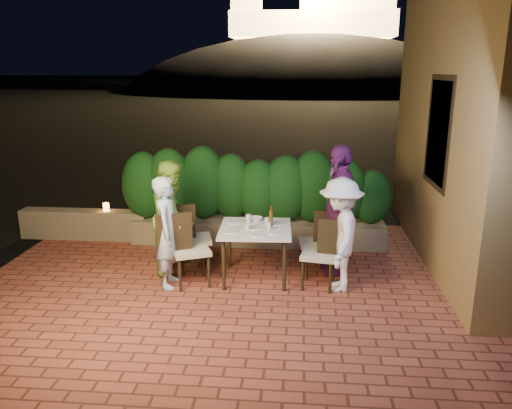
# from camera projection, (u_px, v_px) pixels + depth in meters

# --- Properties ---
(ground) EXTENTS (400.00, 400.00, 0.00)m
(ground) POSITION_uv_depth(u_px,v_px,m) (226.00, 306.00, 6.24)
(ground) COLOR black
(ground) RESTS_ON ground
(terrace_floor) EXTENTS (7.00, 6.00, 0.15)m
(terrace_floor) POSITION_uv_depth(u_px,v_px,m) (231.00, 293.00, 6.74)
(terrace_floor) COLOR brown
(terrace_floor) RESTS_ON ground
(building_wall) EXTENTS (1.60, 5.00, 5.00)m
(building_wall) POSITION_uv_depth(u_px,v_px,m) (490.00, 94.00, 7.19)
(building_wall) COLOR #A07C3F
(building_wall) RESTS_ON ground
(window_pane) EXTENTS (0.08, 1.00, 1.40)m
(window_pane) POSITION_uv_depth(u_px,v_px,m) (441.00, 132.00, 6.91)
(window_pane) COLOR black
(window_pane) RESTS_ON building_wall
(window_frame) EXTENTS (0.06, 1.15, 1.55)m
(window_frame) POSITION_uv_depth(u_px,v_px,m) (440.00, 132.00, 6.91)
(window_frame) COLOR black
(window_frame) RESTS_ON building_wall
(planter) EXTENTS (4.20, 0.55, 0.40)m
(planter) POSITION_uv_depth(u_px,v_px,m) (257.00, 232.00, 8.38)
(planter) COLOR #78694C
(planter) RESTS_ON ground
(hedge) EXTENTS (4.00, 0.70, 1.10)m
(hedge) POSITION_uv_depth(u_px,v_px,m) (257.00, 189.00, 8.18)
(hedge) COLOR #103A11
(hedge) RESTS_ON planter
(parapet) EXTENTS (2.20, 0.30, 0.50)m
(parapet) POSITION_uv_depth(u_px,v_px,m) (85.00, 224.00, 8.62)
(parapet) COLOR #78694C
(parapet) RESTS_ON ground
(hill) EXTENTS (52.00, 40.00, 22.00)m
(hill) POSITION_uv_depth(u_px,v_px,m) (309.00, 123.00, 64.76)
(hill) COLOR black
(hill) RESTS_ON ground
(fortress) EXTENTS (26.00, 8.00, 8.00)m
(fortress) POSITION_uv_depth(u_px,v_px,m) (313.00, 3.00, 60.93)
(fortress) COLOR #FFCC7A
(fortress) RESTS_ON hill
(dining_table) EXTENTS (1.01, 1.01, 0.75)m
(dining_table) POSITION_uv_depth(u_px,v_px,m) (255.00, 253.00, 6.93)
(dining_table) COLOR white
(dining_table) RESTS_ON ground
(plate_nw) EXTENTS (0.19, 0.19, 0.01)m
(plate_nw) POSITION_uv_depth(u_px,v_px,m) (232.00, 232.00, 6.64)
(plate_nw) COLOR white
(plate_nw) RESTS_ON dining_table
(plate_sw) EXTENTS (0.20, 0.20, 0.01)m
(plate_sw) POSITION_uv_depth(u_px,v_px,m) (234.00, 222.00, 7.04)
(plate_sw) COLOR white
(plate_sw) RESTS_ON dining_table
(plate_ne) EXTENTS (0.20, 0.20, 0.01)m
(plate_ne) POSITION_uv_depth(u_px,v_px,m) (273.00, 232.00, 6.61)
(plate_ne) COLOR white
(plate_ne) RESTS_ON dining_table
(plate_se) EXTENTS (0.23, 0.23, 0.01)m
(plate_se) POSITION_uv_depth(u_px,v_px,m) (276.00, 223.00, 6.99)
(plate_se) COLOR white
(plate_se) RESTS_ON dining_table
(plate_centre) EXTENTS (0.23, 0.23, 0.01)m
(plate_centre) POSITION_uv_depth(u_px,v_px,m) (254.00, 228.00, 6.80)
(plate_centre) COLOR white
(plate_centre) RESTS_ON dining_table
(plate_front) EXTENTS (0.23, 0.23, 0.01)m
(plate_front) POSITION_uv_depth(u_px,v_px,m) (258.00, 234.00, 6.53)
(plate_front) COLOR white
(plate_front) RESTS_ON dining_table
(glass_nw) EXTENTS (0.06, 0.06, 0.10)m
(glass_nw) POSITION_uv_depth(u_px,v_px,m) (247.00, 227.00, 6.71)
(glass_nw) COLOR silver
(glass_nw) RESTS_ON dining_table
(glass_sw) EXTENTS (0.07, 0.07, 0.12)m
(glass_sw) POSITION_uv_depth(u_px,v_px,m) (248.00, 219.00, 7.02)
(glass_sw) COLOR silver
(glass_sw) RESTS_ON dining_table
(glass_ne) EXTENTS (0.06, 0.06, 0.10)m
(glass_ne) POSITION_uv_depth(u_px,v_px,m) (269.00, 226.00, 6.73)
(glass_ne) COLOR silver
(glass_ne) RESTS_ON dining_table
(glass_se) EXTENTS (0.06, 0.06, 0.11)m
(glass_se) POSITION_uv_depth(u_px,v_px,m) (267.00, 221.00, 6.92)
(glass_se) COLOR silver
(glass_se) RESTS_ON dining_table
(beer_bottle) EXTENTS (0.06, 0.06, 0.29)m
(beer_bottle) POSITION_uv_depth(u_px,v_px,m) (271.00, 216.00, 6.86)
(beer_bottle) COLOR #50330D
(beer_bottle) RESTS_ON dining_table
(bowl) EXTENTS (0.21, 0.21, 0.05)m
(bowl) POSITION_uv_depth(u_px,v_px,m) (256.00, 219.00, 7.14)
(bowl) COLOR white
(bowl) RESTS_ON dining_table
(chair_left_front) EXTENTS (0.62, 0.62, 1.02)m
(chair_left_front) POSITION_uv_depth(u_px,v_px,m) (191.00, 249.00, 6.71)
(chair_left_front) COLOR black
(chair_left_front) RESTS_ON ground
(chair_left_back) EXTENTS (0.57, 0.57, 1.00)m
(chair_left_back) POSITION_uv_depth(u_px,v_px,m) (195.00, 238.00, 7.18)
(chair_left_back) COLOR black
(chair_left_back) RESTS_ON ground
(chair_right_front) EXTENTS (0.51, 0.51, 0.96)m
(chair_right_front) POSITION_uv_depth(u_px,v_px,m) (319.00, 253.00, 6.64)
(chair_right_front) COLOR black
(chair_right_front) RESTS_ON ground
(chair_right_back) EXTENTS (0.47, 0.47, 0.92)m
(chair_right_back) POSITION_uv_depth(u_px,v_px,m) (315.00, 242.00, 7.13)
(chair_right_back) COLOR black
(chair_right_back) RESTS_ON ground
(diner_blue) EXTENTS (0.39, 0.57, 1.51)m
(diner_blue) POSITION_uv_depth(u_px,v_px,m) (168.00, 232.00, 6.61)
(diner_blue) COLOR silver
(diner_blue) RESTS_ON ground
(diner_green) EXTENTS (0.66, 0.82, 1.63)m
(diner_green) POSITION_uv_depth(u_px,v_px,m) (173.00, 216.00, 7.12)
(diner_green) COLOR #8EC33D
(diner_green) RESTS_ON ground
(diner_white) EXTENTS (0.62, 1.01, 1.52)m
(diner_white) POSITION_uv_depth(u_px,v_px,m) (340.00, 235.00, 6.50)
(diner_white) COLOR white
(diner_white) RESTS_ON ground
(diner_purple) EXTENTS (0.61, 1.14, 1.86)m
(diner_purple) POSITION_uv_depth(u_px,v_px,m) (339.00, 210.00, 7.03)
(diner_purple) COLOR #662267
(diner_purple) RESTS_ON ground
(parapet_lamp) EXTENTS (0.10, 0.10, 0.14)m
(parapet_lamp) POSITION_uv_depth(u_px,v_px,m) (106.00, 207.00, 8.50)
(parapet_lamp) COLOR orange
(parapet_lamp) RESTS_ON parapet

